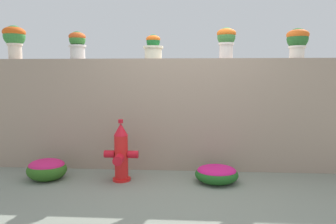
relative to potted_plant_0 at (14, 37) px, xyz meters
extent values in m
plane|color=gray|center=(2.61, -0.92, -1.98)|extent=(24.00, 24.00, 0.00)
cube|color=gray|center=(2.61, 0.00, -1.15)|extent=(5.96, 0.34, 1.65)
cylinder|color=beige|center=(0.00, 0.00, -0.21)|extent=(0.20, 0.20, 0.24)
cylinder|color=beige|center=(0.00, 0.00, -0.11)|extent=(0.23, 0.23, 0.03)
sphere|color=#378239|center=(0.00, 0.00, 0.02)|extent=(0.32, 0.32, 0.32)
ellipsoid|color=#E35517|center=(0.00, 0.00, 0.08)|extent=(0.33, 0.33, 0.17)
cylinder|color=silver|center=(0.98, -0.02, -0.23)|extent=(0.22, 0.22, 0.21)
cylinder|color=silver|center=(0.98, -0.02, -0.14)|extent=(0.25, 0.25, 0.03)
sphere|color=#357630|center=(0.98, -0.02, -0.04)|extent=(0.24, 0.24, 0.24)
ellipsoid|color=#DD5520|center=(0.98, -0.02, 0.00)|extent=(0.25, 0.25, 0.13)
cylinder|color=beige|center=(2.12, -0.02, -0.24)|extent=(0.25, 0.25, 0.19)
cylinder|color=beige|center=(2.12, -0.02, -0.16)|extent=(0.30, 0.30, 0.03)
sphere|color=#1A6229|center=(2.12, -0.02, -0.08)|extent=(0.20, 0.20, 0.20)
ellipsoid|color=orange|center=(2.12, -0.02, -0.04)|extent=(0.21, 0.21, 0.11)
cylinder|color=silver|center=(3.19, -0.02, -0.22)|extent=(0.19, 0.19, 0.23)
cylinder|color=silver|center=(3.19, -0.02, -0.12)|extent=(0.23, 0.23, 0.03)
sphere|color=#3D793B|center=(3.19, -0.02, -0.02)|extent=(0.26, 0.26, 0.26)
ellipsoid|color=orange|center=(3.19, -0.02, 0.03)|extent=(0.28, 0.28, 0.14)
cylinder|color=silver|center=(4.20, -0.01, -0.24)|extent=(0.20, 0.20, 0.18)
cylinder|color=silver|center=(4.20, -0.01, -0.17)|extent=(0.24, 0.24, 0.03)
sphere|color=#2A652C|center=(4.20, -0.01, -0.05)|extent=(0.30, 0.30, 0.30)
ellipsoid|color=orange|center=(4.20, -0.01, 0.00)|extent=(0.31, 0.31, 0.16)
cylinder|color=red|center=(1.75, -0.63, -1.96)|extent=(0.24, 0.24, 0.03)
cylinder|color=red|center=(1.75, -0.63, -1.67)|extent=(0.18, 0.18, 0.62)
cone|color=red|center=(1.75, -0.63, -1.28)|extent=(0.19, 0.19, 0.16)
cylinder|color=red|center=(1.75, -0.63, -1.17)|extent=(0.06, 0.06, 0.05)
cylinder|color=red|center=(1.59, -0.63, -1.62)|extent=(0.14, 0.10, 0.10)
cylinder|color=red|center=(1.91, -0.63, -1.62)|extent=(0.14, 0.10, 0.10)
cylinder|color=red|center=(1.75, -0.80, -1.65)|extent=(0.13, 0.15, 0.13)
ellipsoid|color=#2C5D1B|center=(0.73, -0.66, -1.85)|extent=(0.53, 0.48, 0.29)
ellipsoid|color=#C71F60|center=(0.73, -0.66, -1.78)|extent=(0.48, 0.43, 0.16)
ellipsoid|color=#1E561D|center=(3.02, -0.63, -1.87)|extent=(0.57, 0.51, 0.24)
ellipsoid|color=#C9196E|center=(3.02, -0.63, -1.82)|extent=(0.51, 0.46, 0.13)
camera|label=1|loc=(2.64, -4.57, -0.57)|focal=32.68mm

